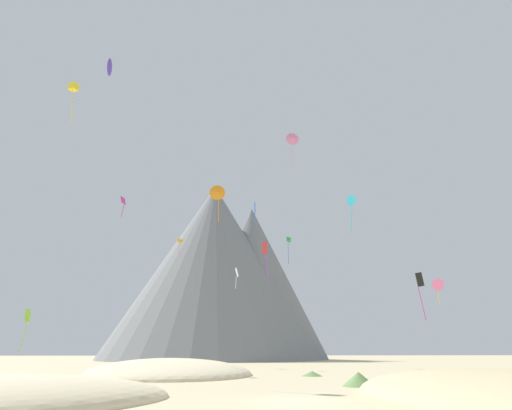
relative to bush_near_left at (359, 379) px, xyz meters
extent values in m
plane|color=#CCBA8E|center=(-6.40, -9.43, -0.51)|extent=(400.00, 400.00, 0.00)
ellipsoid|color=beige|center=(-15.87, 17.86, -0.51)|extent=(20.87, 27.38, 3.44)
cone|color=#668C4C|center=(0.00, 0.00, 0.00)|extent=(3.62, 3.62, 1.03)
cone|color=#668C4C|center=(-0.80, 13.42, -0.26)|extent=(3.06, 3.06, 0.51)
cone|color=slate|center=(-12.99, 92.48, 24.75)|extent=(76.21, 76.21, 50.53)
cone|color=slate|center=(-1.47, 94.91, 21.74)|extent=(56.67, 56.67, 44.51)
cone|color=slate|center=(-24.11, 99.21, 12.26)|extent=(37.47, 37.47, 25.55)
cone|color=orange|center=(-11.13, 14.95, 19.95)|extent=(1.87, 0.30, 1.87)
cylinder|color=orange|center=(-10.91, 14.95, 17.64)|extent=(0.19, 0.32, 2.74)
cube|color=gold|center=(-17.81, 41.56, 20.17)|extent=(1.04, 1.03, 0.47)
cube|color=gold|center=(-17.81, 41.56, 20.57)|extent=(1.04, 1.03, 0.47)
cylinder|color=#E5668C|center=(-17.92, 41.56, 18.86)|extent=(0.16, 0.08, 2.30)
cube|color=yellow|center=(-28.22, 11.34, 31.07)|extent=(1.19, 1.21, 0.46)
cube|color=yellow|center=(-28.22, 11.34, 31.46)|extent=(1.19, 1.21, 0.46)
cylinder|color=yellow|center=(-28.06, 11.34, 28.83)|extent=(0.45, 0.36, 4.08)
cone|color=#33BCDB|center=(8.25, 24.30, 22.65)|extent=(1.30, 1.61, 1.63)
cylinder|color=#33BCDB|center=(7.98, 24.30, 19.81)|extent=(0.32, 0.62, 4.06)
cube|color=blue|center=(-6.95, 10.76, 16.95)|extent=(0.07, 1.13, 0.94)
cylinder|color=blue|center=(-6.98, 10.76, 15.76)|extent=(0.24, 0.19, 1.61)
cube|color=red|center=(-5.32, 16.39, 13.59)|extent=(0.56, 0.83, 1.58)
cylinder|color=purple|center=(-5.08, 16.39, 11.33)|extent=(0.39, 0.43, 2.99)
cone|color=#5138B2|center=(-26.81, 19.53, 40.03)|extent=(0.48, 2.43, 2.42)
cube|color=#D1339E|center=(-24.02, 23.23, 21.42)|extent=(0.70, 1.15, 1.09)
cylinder|color=#D1339E|center=(-23.95, 23.23, 19.95)|extent=(0.30, 0.14, 1.88)
cube|color=white|center=(-8.07, 31.41, 13.19)|extent=(0.52, 0.86, 1.42)
cylinder|color=white|center=(-8.20, 31.41, 11.63)|extent=(0.17, 0.10, 1.79)
cube|color=green|center=(1.44, 40.64, 20.55)|extent=(1.00, 0.95, 0.56)
cube|color=green|center=(1.44, 40.64, 20.97)|extent=(1.00, 0.95, 0.56)
cylinder|color=blue|center=(1.29, 40.64, 18.40)|extent=(0.08, 0.17, 3.96)
cube|color=#8CD133|center=(-32.71, 19.79, 5.85)|extent=(0.68, 0.38, 1.49)
cylinder|color=#8CD133|center=(-32.79, 19.79, 3.37)|extent=(0.48, 0.50, 3.48)
cone|color=#E5668C|center=(21.33, 27.65, 11.10)|extent=(1.75, 1.68, 1.81)
cylinder|color=gold|center=(21.17, 27.65, 9.21)|extent=(0.16, 0.14, 2.00)
cube|color=black|center=(10.90, 11.25, 9.25)|extent=(0.99, 0.27, 1.57)
cylinder|color=#D1339E|center=(10.83, 11.25, 6.73)|extent=(0.61, 0.24, 3.54)
cone|color=pink|center=(2.02, 37.06, 38.99)|extent=(2.41, 0.56, 2.40)
cylinder|color=pink|center=(1.73, 37.06, 35.62)|extent=(0.14, 0.72, 4.32)
camera|label=1|loc=(-10.37, -34.00, 2.06)|focal=30.49mm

